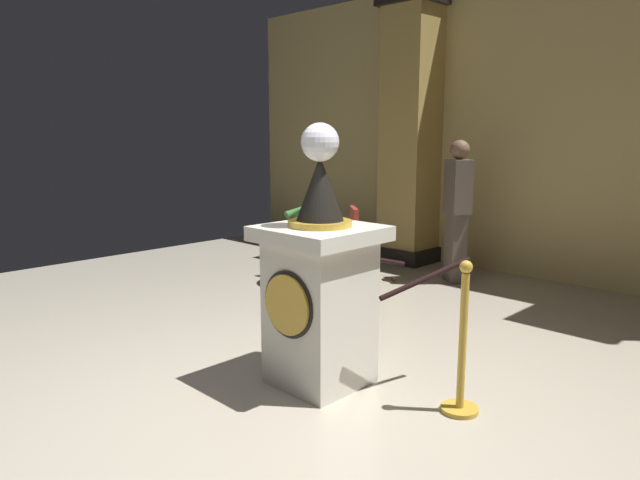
{
  "coord_description": "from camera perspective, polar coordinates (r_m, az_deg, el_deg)",
  "views": [
    {
      "loc": [
        2.65,
        -2.38,
        1.74
      ],
      "look_at": [
        -0.05,
        0.37,
        1.02
      ],
      "focal_mm": 32.45,
      "sensor_mm": 36.0,
      "label": 1
    }
  ],
  "objects": [
    {
      "name": "ground_plane",
      "position": [
        3.96,
        -3.33,
        -15.56
      ],
      "size": [
        10.41,
        10.41,
        0.0
      ],
      "primitive_type": "plane",
      "color": "#B2A893"
    },
    {
      "name": "back_wall",
      "position": [
        7.3,
        23.66,
        10.31
      ],
      "size": [
        10.41,
        0.16,
        3.66
      ],
      "primitive_type": "cube",
      "color": "tan",
      "rests_on": "ground_plane"
    },
    {
      "name": "pedestal_clock",
      "position": [
        3.99,
        -0.05,
        -4.5
      ],
      "size": [
        0.73,
        0.73,
        1.81
      ],
      "color": "silver",
      "rests_on": "ground_plane"
    },
    {
      "name": "stanchion_near",
      "position": [
        3.79,
        13.8,
        -11.5
      ],
      "size": [
        0.24,
        0.24,
        0.98
      ],
      "color": "gold",
      "rests_on": "ground_plane"
    },
    {
      "name": "stanchion_far",
      "position": [
        4.89,
        2.06,
        -5.8
      ],
      "size": [
        0.24,
        0.24,
        1.05
      ],
      "color": "gold",
      "rests_on": "ground_plane"
    },
    {
      "name": "velvet_rope",
      "position": [
        4.2,
        7.27,
        -2.69
      ],
      "size": [
        0.95,
        0.93,
        0.22
      ],
      "color": "black"
    },
    {
      "name": "column_left",
      "position": [
        7.96,
        9.03,
        10.37
      ],
      "size": [
        0.77,
        0.77,
        3.51
      ],
      "color": "black",
      "rests_on": "ground_plane"
    },
    {
      "name": "potted_palm_left",
      "position": [
        7.18,
        -0.91,
        -0.85
      ],
      "size": [
        0.67,
        0.64,
        0.98
      ],
      "color": "#4C3828",
      "rests_on": "ground_plane"
    },
    {
      "name": "bystander_guest",
      "position": [
        6.92,
        13.37,
        3.11
      ],
      "size": [
        0.42,
        0.39,
        1.67
      ],
      "color": "brown",
      "rests_on": "ground_plane"
    },
    {
      "name": "cafe_table",
      "position": [
        6.72,
        -0.8,
        -0.5
      ],
      "size": [
        0.64,
        0.64,
        0.72
      ],
      "color": "#332D28",
      "rests_on": "ground_plane"
    },
    {
      "name": "cafe_chair_red",
      "position": [
        6.22,
        2.47,
        -0.33
      ],
      "size": [
        0.56,
        0.56,
        0.96
      ],
      "color": "black",
      "rests_on": "ground_plane"
    }
  ]
}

